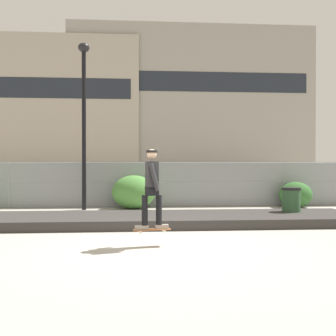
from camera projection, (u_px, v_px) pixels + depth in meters
The scene contains 13 objects.
ground_plane at pixel (160, 248), 8.13m from camera, with size 120.00×120.00×0.00m, color #9E998E.
gravel_berm at pixel (154, 219), 11.37m from camera, with size 12.05×2.49×0.27m, color #33302D.
skateboard at pixel (152, 230), 8.27m from camera, with size 0.82×0.33×0.07m.
skater at pixel (152, 184), 8.25m from camera, with size 0.73×0.61×1.71m.
chain_fence at pixel (150, 184), 15.84m from camera, with size 22.62×0.06×1.85m.
street_lamp at pixel (84, 105), 14.84m from camera, with size 0.44×0.44×6.40m.
parked_car_near at pixel (95, 183), 18.65m from camera, with size 4.44×2.02×1.66m.
parked_car_mid at pixel (209, 183), 18.74m from camera, with size 4.52×2.19×1.66m.
library_building at pixel (50, 113), 53.98m from camera, with size 24.88×14.31×17.73m.
office_block at pixel (187, 108), 55.16m from camera, with size 31.66×13.10×19.52m.
shrub_center at pixel (134, 192), 15.23m from camera, with size 1.71×1.40×1.32m.
shrub_right at pixel (296, 195), 15.72m from camera, with size 1.35×1.10×1.04m.
trash_bin at pixel (291, 204), 12.11m from camera, with size 0.59×0.59×1.03m.
Camera 1 is at (-0.43, -8.10, 1.77)m, focal length 41.46 mm.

